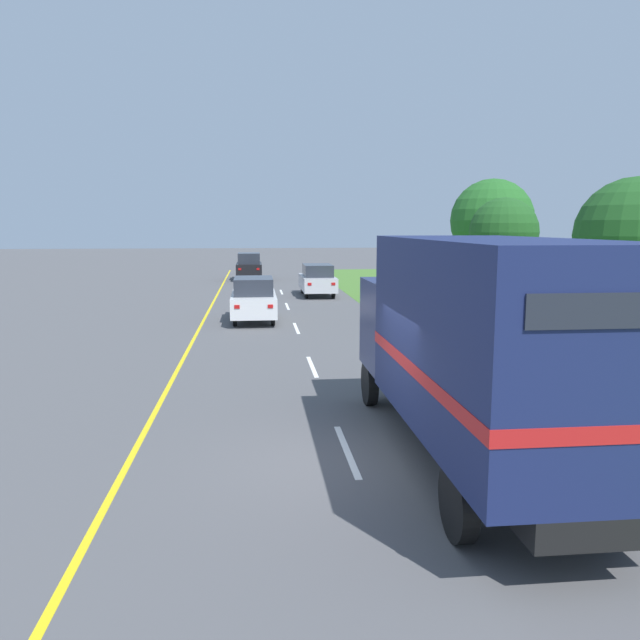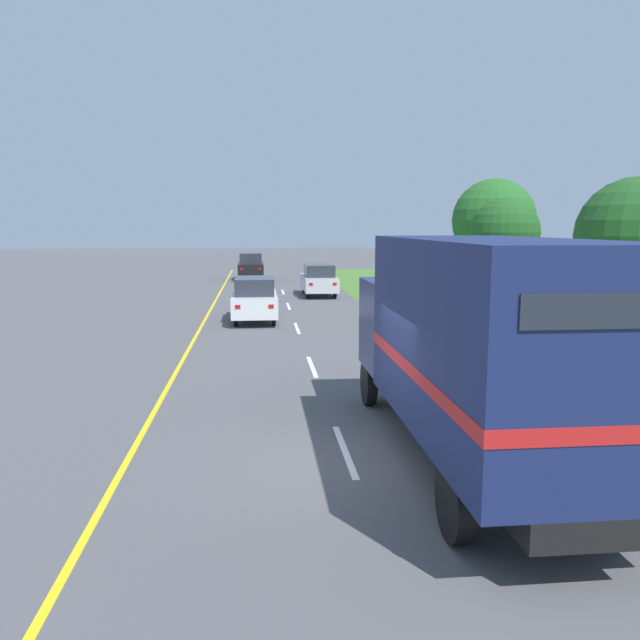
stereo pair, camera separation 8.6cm
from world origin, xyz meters
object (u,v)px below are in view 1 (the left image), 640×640
at_px(highway_sign, 590,311).
at_px(roadside_tree_near, 634,236).
at_px(horse_trailer_truck, 475,343).
at_px(lead_car_silver_ahead, 317,280).
at_px(lead_car_white, 254,299).
at_px(delineator_post, 539,394).
at_px(roadside_tree_mid, 504,233).
at_px(roadside_tree_far, 492,221).
at_px(lead_car_black_ahead, 249,266).

relative_size(highway_sign, roadside_tree_near, 0.56).
relative_size(horse_trailer_truck, lead_car_silver_ahead, 1.82).
bearing_deg(roadside_tree_near, lead_car_white, 152.00).
distance_m(lead_car_white, delineator_post, 14.94).
relative_size(lead_car_silver_ahead, delineator_post, 4.69).
xyz_separation_m(lead_car_silver_ahead, roadside_tree_mid, (6.93, -9.29, 2.70)).
xyz_separation_m(highway_sign, roadside_tree_far, (5.67, 20.71, 2.20)).
distance_m(lead_car_black_ahead, delineator_post, 34.15).
distance_m(lead_car_black_ahead, roadside_tree_near, 29.30).
xyz_separation_m(roadside_tree_far, delineator_post, (-7.49, -22.20, -3.67)).
bearing_deg(roadside_tree_mid, horse_trailer_truck, -113.48).
height_order(lead_car_black_ahead, highway_sign, highway_sign).
distance_m(highway_sign, roadside_tree_mid, 12.57).
xyz_separation_m(lead_car_black_ahead, roadside_tree_mid, (10.82, -19.97, 2.62)).
bearing_deg(horse_trailer_truck, lead_car_silver_ahead, 89.99).
bearing_deg(lead_car_silver_ahead, highway_sign, -79.24).
bearing_deg(roadside_tree_mid, roadside_tree_far, 71.87).
bearing_deg(roadside_tree_near, horse_trailer_truck, -132.18).
height_order(lead_car_white, lead_car_black_ahead, lead_car_black_ahead).
distance_m(lead_car_black_ahead, roadside_tree_far, 18.04).
bearing_deg(roadside_tree_far, roadside_tree_mid, -108.13).
bearing_deg(lead_car_white, delineator_post, -67.14).
height_order(lead_car_black_ahead, roadside_tree_far, roadside_tree_far).
distance_m(roadside_tree_near, roadside_tree_mid, 6.61).
relative_size(lead_car_white, roadside_tree_far, 0.65).
xyz_separation_m(lead_car_black_ahead, delineator_post, (6.14, -33.59, -0.48)).
bearing_deg(lead_car_white, roadside_tree_near, -28.00).
bearing_deg(lead_car_black_ahead, roadside_tree_mid, -61.54).
xyz_separation_m(lead_car_white, roadside_tree_near, (12.24, -6.51, 2.65)).
bearing_deg(highway_sign, lead_car_white, 121.85).
bearing_deg(highway_sign, delineator_post, -140.66).
height_order(lead_car_white, highway_sign, highway_sign).
bearing_deg(roadside_tree_near, highway_sign, -128.72).
xyz_separation_m(lead_car_white, highway_sign, (7.62, -12.27, 1.06)).
xyz_separation_m(lead_car_white, lead_car_silver_ahead, (3.55, 9.15, -0.02)).
height_order(lead_car_white, lead_car_silver_ahead, lead_car_white).
distance_m(lead_car_silver_ahead, delineator_post, 23.03).
xyz_separation_m(lead_car_silver_ahead, delineator_post, (2.25, -22.91, -0.40)).
relative_size(lead_car_white, roadside_tree_mid, 0.84).
distance_m(lead_car_white, lead_car_black_ahead, 19.83).
relative_size(horse_trailer_truck, roadside_tree_far, 1.25).
distance_m(lead_car_silver_ahead, highway_sign, 21.83).
xyz_separation_m(horse_trailer_truck, lead_car_silver_ahead, (0.00, 25.25, -1.15)).
xyz_separation_m(lead_car_black_ahead, highway_sign, (7.96, -32.10, 1.00)).
bearing_deg(lead_car_silver_ahead, roadside_tree_mid, -53.29).
relative_size(horse_trailer_truck, lead_car_white, 1.91).
relative_size(roadside_tree_near, roadside_tree_mid, 1.08).
height_order(roadside_tree_near, delineator_post, roadside_tree_near).
relative_size(lead_car_silver_ahead, roadside_tree_far, 0.69).
bearing_deg(delineator_post, roadside_tree_far, 71.36).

